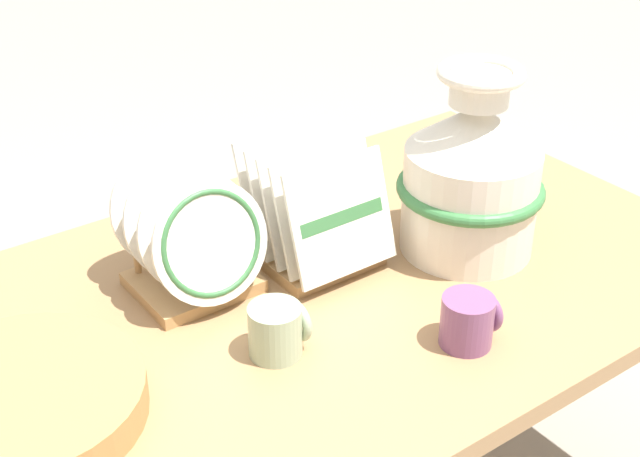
{
  "coord_description": "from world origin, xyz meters",
  "views": [
    {
      "loc": [
        -0.74,
        -1.02,
        1.44
      ],
      "look_at": [
        0.0,
        0.0,
        0.71
      ],
      "focal_mm": 50.0,
      "sensor_mm": 36.0,
      "label": 1
    }
  ],
  "objects_px": {
    "dish_rack_round_plates": "(193,247)",
    "wicker_charger_stack": "(20,402)",
    "mug_plum_glaze": "(469,320)",
    "dish_rack_square_plates": "(315,219)",
    "mug_sage_glaze": "(278,330)",
    "ceramic_vase": "(472,174)"
  },
  "relations": [
    {
      "from": "ceramic_vase",
      "to": "dish_rack_round_plates",
      "type": "bearing_deg",
      "value": 160.61
    },
    {
      "from": "ceramic_vase",
      "to": "dish_rack_square_plates",
      "type": "relative_size",
      "value": 1.59
    },
    {
      "from": "mug_plum_glaze",
      "to": "mug_sage_glaze",
      "type": "bearing_deg",
      "value": 148.73
    },
    {
      "from": "mug_sage_glaze",
      "to": "mug_plum_glaze",
      "type": "xyz_separation_m",
      "value": [
        0.25,
        -0.15,
        0.0
      ]
    },
    {
      "from": "dish_rack_square_plates",
      "to": "wicker_charger_stack",
      "type": "distance_m",
      "value": 0.57
    },
    {
      "from": "dish_rack_round_plates",
      "to": "mug_plum_glaze",
      "type": "bearing_deg",
      "value": -54.17
    },
    {
      "from": "wicker_charger_stack",
      "to": "mug_sage_glaze",
      "type": "relative_size",
      "value": 3.86
    },
    {
      "from": "ceramic_vase",
      "to": "mug_sage_glaze",
      "type": "bearing_deg",
      "value": -172.82
    },
    {
      "from": "dish_rack_square_plates",
      "to": "mug_sage_glaze",
      "type": "height_order",
      "value": "dish_rack_square_plates"
    },
    {
      "from": "mug_sage_glaze",
      "to": "mug_plum_glaze",
      "type": "distance_m",
      "value": 0.29
    },
    {
      "from": "dish_rack_round_plates",
      "to": "mug_plum_glaze",
      "type": "xyz_separation_m",
      "value": [
        0.27,
        -0.37,
        -0.04
      ]
    },
    {
      "from": "dish_rack_round_plates",
      "to": "mug_plum_glaze",
      "type": "height_order",
      "value": "dish_rack_round_plates"
    },
    {
      "from": "ceramic_vase",
      "to": "mug_sage_glaze",
      "type": "relative_size",
      "value": 3.85
    },
    {
      "from": "dish_rack_round_plates",
      "to": "mug_sage_glaze",
      "type": "height_order",
      "value": "dish_rack_round_plates"
    },
    {
      "from": "ceramic_vase",
      "to": "wicker_charger_stack",
      "type": "xyz_separation_m",
      "value": [
        -0.81,
        0.03,
        -0.12
      ]
    },
    {
      "from": "mug_sage_glaze",
      "to": "mug_plum_glaze",
      "type": "bearing_deg",
      "value": -31.27
    },
    {
      "from": "dish_rack_round_plates",
      "to": "wicker_charger_stack",
      "type": "height_order",
      "value": "dish_rack_round_plates"
    },
    {
      "from": "mug_plum_glaze",
      "to": "dish_rack_round_plates",
      "type": "bearing_deg",
      "value": 125.83
    },
    {
      "from": "ceramic_vase",
      "to": "dish_rack_square_plates",
      "type": "xyz_separation_m",
      "value": [
        -0.25,
        0.12,
        -0.06
      ]
    },
    {
      "from": "dish_rack_round_plates",
      "to": "ceramic_vase",
      "type": "bearing_deg",
      "value": -19.39
    },
    {
      "from": "ceramic_vase",
      "to": "dish_rack_square_plates",
      "type": "bearing_deg",
      "value": 153.49
    },
    {
      "from": "dish_rack_round_plates",
      "to": "dish_rack_square_plates",
      "type": "distance_m",
      "value": 0.22
    }
  ]
}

